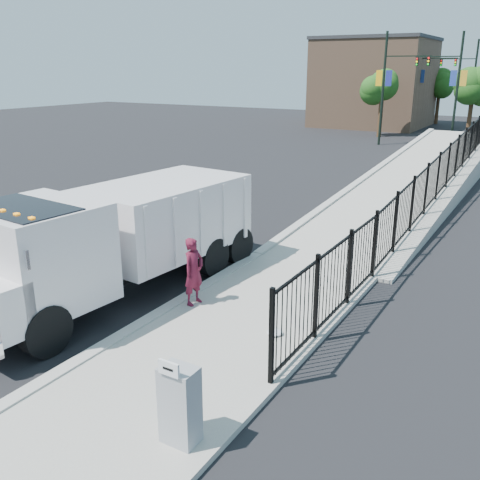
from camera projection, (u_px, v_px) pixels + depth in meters
The scene contains 18 objects.
ground at pixel (179, 306), 13.02m from camera, with size 120.00×120.00×0.00m, color black.
sidewalk at pixel (197, 361), 10.43m from camera, with size 3.55×12.00×0.12m, color #9E998E.
curb at pixel (122, 336), 11.36m from camera, with size 0.30×12.00×0.16m, color #ADAAA3.
ramp at pixel (420, 191), 25.10m from camera, with size 3.95×24.00×1.70m, color #9E998E.
iron_fence at pixel (436, 192), 20.86m from camera, with size 0.10×28.00×1.80m, color black.
truck at pixel (113, 235), 13.15m from camera, with size 3.37×8.48×2.83m.
worker at pixel (194, 271), 12.61m from camera, with size 0.60×0.39×1.64m, color #551225.
utility_cabinet at pixel (180, 405), 7.94m from camera, with size 0.55×0.40×1.25m, color gray.
arrow_sign at pixel (169, 369), 7.54m from camera, with size 0.35×0.04×0.22m, color white.
debris at pixel (275, 332), 11.36m from camera, with size 0.36×0.36×0.09m, color silver.
light_pole_0 at pixel (387, 84), 38.70m from camera, with size 3.77×0.22×8.00m.
light_pole_1 at pixel (453, 84), 38.91m from camera, with size 3.78×0.22×8.00m.
light_pole_2 at pixel (421, 81), 47.28m from camera, with size 3.77×0.22×8.00m.
light_pole_3 at pixel (470, 81), 49.51m from camera, with size 3.77×0.22×8.00m.
tree_0 at pixel (382, 88), 43.59m from camera, with size 2.53×2.53×5.26m.
tree_1 at pixel (473, 88), 43.95m from camera, with size 2.55×2.55×5.28m.
tree_2 at pixel (440, 84), 53.95m from camera, with size 2.60×2.60×5.30m.
building at pixel (374, 84), 52.19m from camera, with size 10.00×10.00×8.00m, color #8C664C.
Camera 1 is at (7.33, -9.49, 5.53)m, focal length 40.00 mm.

